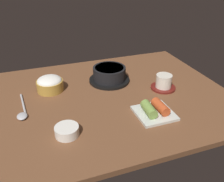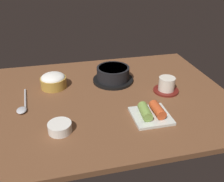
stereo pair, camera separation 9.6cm
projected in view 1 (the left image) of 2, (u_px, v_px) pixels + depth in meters
dining_table at (106, 98)px, 98.98cm from camera, size 100.00×76.00×2.00cm
stone_pot at (109, 74)px, 108.49cm from camera, size 18.10×18.10×6.77cm
rice_bowl at (50, 84)px, 101.08cm from camera, size 10.99×10.99×6.41cm
tea_cup_with_saucer at (164, 82)px, 102.72cm from camera, size 10.49×10.49×6.31cm
kimchi_plate at (154, 110)px, 86.35cm from camera, size 13.06×13.06×4.48cm
side_bowl_near at (67, 131)px, 76.45cm from camera, size 7.67×7.67×3.13cm
spoon at (23, 112)px, 87.30cm from camera, size 3.60×18.68×1.35cm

